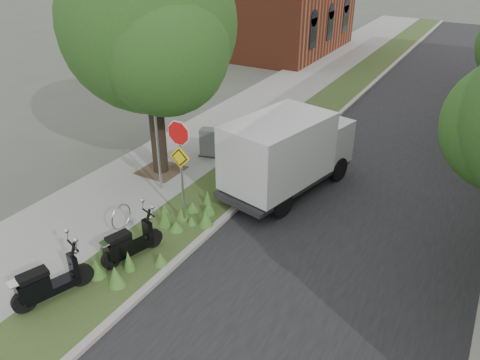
{
  "coord_description": "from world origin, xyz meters",
  "views": [
    {
      "loc": [
        5.67,
        -8.51,
        7.61
      ],
      "look_at": [
        -0.15,
        1.66,
        1.3
      ],
      "focal_mm": 35.0,
      "sensor_mm": 36.0,
      "label": 1
    }
  ],
  "objects_px": {
    "sign_assembly": "(180,152)",
    "scooter_near": "(126,247)",
    "box_truck": "(287,150)",
    "scooter_far": "(44,286)",
    "utility_cabinet": "(210,143)"
  },
  "relations": [
    {
      "from": "box_truck",
      "to": "utility_cabinet",
      "type": "height_order",
      "value": "box_truck"
    },
    {
      "from": "sign_assembly",
      "to": "scooter_near",
      "type": "distance_m",
      "value": 2.86
    },
    {
      "from": "sign_assembly",
      "to": "box_truck",
      "type": "bearing_deg",
      "value": 62.83
    },
    {
      "from": "sign_assembly",
      "to": "box_truck",
      "type": "xyz_separation_m",
      "value": [
        1.69,
        3.3,
        -0.88
      ]
    },
    {
      "from": "sign_assembly",
      "to": "scooter_far",
      "type": "relative_size",
      "value": 1.76
    },
    {
      "from": "box_truck",
      "to": "sign_assembly",
      "type": "bearing_deg",
      "value": -117.17
    },
    {
      "from": "sign_assembly",
      "to": "scooter_far",
      "type": "height_order",
      "value": "sign_assembly"
    },
    {
      "from": "scooter_near",
      "to": "utility_cabinet",
      "type": "distance_m",
      "value": 6.55
    },
    {
      "from": "sign_assembly",
      "to": "scooter_far",
      "type": "xyz_separation_m",
      "value": [
        -0.75,
        -4.27,
        -1.77
      ]
    },
    {
      "from": "box_truck",
      "to": "utility_cabinet",
      "type": "distance_m",
      "value": 3.67
    },
    {
      "from": "scooter_near",
      "to": "box_truck",
      "type": "xyz_separation_m",
      "value": [
        1.89,
        5.52,
        0.92
      ]
    },
    {
      "from": "box_truck",
      "to": "scooter_near",
      "type": "bearing_deg",
      "value": -108.93
    },
    {
      "from": "sign_assembly",
      "to": "scooter_near",
      "type": "relative_size",
      "value": 1.84
    },
    {
      "from": "sign_assembly",
      "to": "utility_cabinet",
      "type": "height_order",
      "value": "sign_assembly"
    },
    {
      "from": "utility_cabinet",
      "to": "sign_assembly",
      "type": "bearing_deg",
      "value": -66.67
    }
  ]
}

